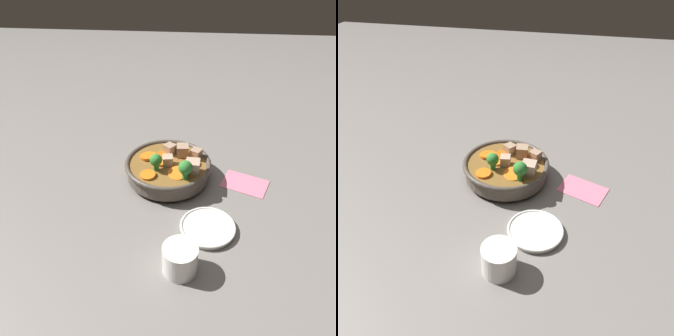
# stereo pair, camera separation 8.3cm
# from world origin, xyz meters

# --- Properties ---
(ground_plane) EXTENTS (3.00, 3.00, 0.00)m
(ground_plane) POSITION_xyz_m (0.00, 0.00, 0.00)
(ground_plane) COLOR slate
(stirfry_bowl) EXTENTS (0.22, 0.22, 0.10)m
(stirfry_bowl) POSITION_xyz_m (-0.00, 0.00, 0.04)
(stirfry_bowl) COLOR #51473D
(stirfry_bowl) RESTS_ON ground_plane
(side_saucer) EXTENTS (0.12, 0.12, 0.01)m
(side_saucer) POSITION_xyz_m (-0.10, 0.17, 0.01)
(side_saucer) COLOR white
(side_saucer) RESTS_ON ground_plane
(tea_cup) EXTENTS (0.07, 0.07, 0.06)m
(tea_cup) POSITION_xyz_m (-0.05, 0.28, 0.03)
(tea_cup) COLOR white
(tea_cup) RESTS_ON ground_plane
(napkin) EXTENTS (0.13, 0.11, 0.00)m
(napkin) POSITION_xyz_m (-0.20, 0.01, 0.00)
(napkin) COLOR #D16B84
(napkin) RESTS_ON ground_plane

